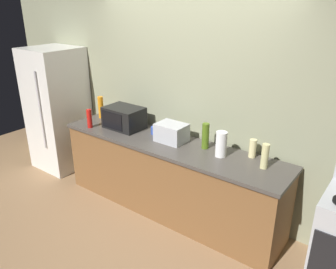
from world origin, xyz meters
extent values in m
plane|color=#93704C|center=(0.00, 0.00, 0.00)|extent=(8.00, 8.00, 0.00)
cube|color=gray|center=(0.00, 0.81, 1.35)|extent=(6.40, 0.10, 2.70)
cube|color=brown|center=(0.00, 0.40, 0.43)|extent=(2.80, 0.60, 0.86)
cube|color=#47423D|center=(0.00, 0.40, 0.88)|extent=(2.84, 0.64, 0.04)
cube|color=white|center=(-2.05, 0.40, 0.90)|extent=(0.72, 0.70, 1.80)
cylinder|color=silver|center=(-1.91, 0.03, 1.00)|extent=(0.02, 0.02, 1.10)
cube|color=black|center=(-0.73, 0.45, 1.04)|extent=(0.48, 0.34, 0.27)
cube|color=black|center=(-0.77, 0.28, 1.04)|extent=(0.34, 0.01, 0.21)
cube|color=#B7BABF|center=(0.01, 0.46, 1.01)|extent=(0.34, 0.26, 0.21)
cylinder|color=white|center=(0.65, 0.45, 1.04)|extent=(0.12, 0.12, 0.27)
cylinder|color=orange|center=(-1.26, 0.54, 1.05)|extent=(0.07, 0.07, 0.30)
cylinder|color=beige|center=(0.92, 0.63, 1.00)|extent=(0.07, 0.07, 0.19)
cylinder|color=beige|center=(1.11, 0.47, 1.03)|extent=(0.07, 0.07, 0.25)
cylinder|color=red|center=(-1.09, 0.19, 1.02)|extent=(0.06, 0.06, 0.24)
cylinder|color=#4C6B19|center=(0.42, 0.52, 1.04)|extent=(0.08, 0.08, 0.29)
cylinder|color=#2D4CB2|center=(-0.29, 0.52, 0.95)|extent=(0.10, 0.10, 0.09)
camera|label=1|loc=(2.11, -2.40, 2.43)|focal=35.79mm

